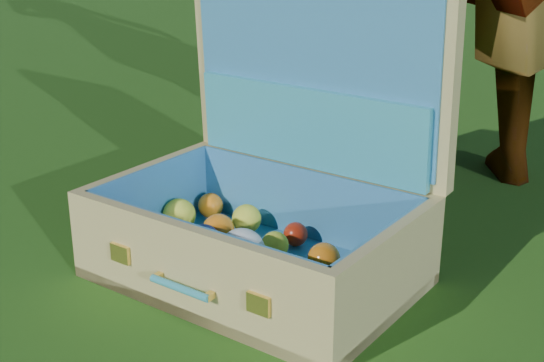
{
  "coord_description": "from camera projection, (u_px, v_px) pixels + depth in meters",
  "views": [
    {
      "loc": [
        0.75,
        -1.05,
        0.7
      ],
      "look_at": [
        0.18,
        0.24,
        0.18
      ],
      "focal_mm": 50.0,
      "sensor_mm": 36.0,
      "label": 1
    }
  ],
  "objects": [
    {
      "name": "ground",
      "position": [
        132.0,
        297.0,
        1.43
      ],
      "size": [
        60.0,
        60.0,
        0.0
      ],
      "primitive_type": "plane",
      "color": "#215114",
      "rests_on": "ground"
    },
    {
      "name": "suitcase",
      "position": [
        273.0,
        192.0,
        1.49
      ],
      "size": [
        0.67,
        0.55,
        0.58
      ],
      "rotation": [
        0.0,
        0.0,
        -0.21
      ],
      "color": "tan",
      "rests_on": "ground"
    }
  ]
}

